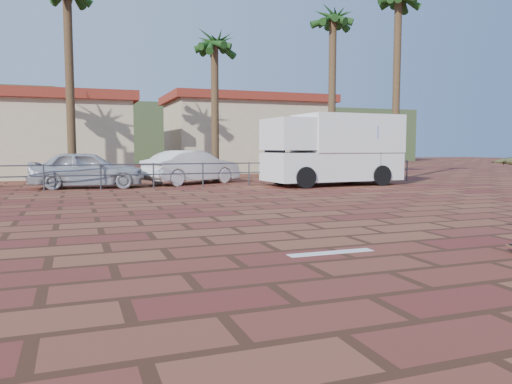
% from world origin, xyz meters
% --- Properties ---
extents(ground, '(120.00, 120.00, 0.00)m').
position_xyz_m(ground, '(0.00, 0.00, 0.00)').
color(ground, brown).
rests_on(ground, ground).
extents(paint_stripe, '(1.40, 0.22, 0.01)m').
position_xyz_m(paint_stripe, '(0.70, -1.20, 0.00)').
color(paint_stripe, white).
rests_on(paint_stripe, ground).
extents(guardrail, '(24.06, 0.06, 1.00)m').
position_xyz_m(guardrail, '(0.00, 12.00, 0.68)').
color(guardrail, '#47494F').
rests_on(guardrail, ground).
extents(palm_center, '(2.40, 2.40, 7.75)m').
position_xyz_m(palm_center, '(3.50, 15.50, 6.36)').
color(palm_center, brown).
rests_on(palm_center, ground).
extents(palm_right, '(2.40, 2.40, 9.05)m').
position_xyz_m(palm_right, '(9.00, 14.00, 7.58)').
color(palm_right, brown).
rests_on(palm_right, ground).
extents(palm_far_right, '(2.40, 2.40, 10.05)m').
position_xyz_m(palm_far_right, '(12.00, 13.00, 8.51)').
color(palm_far_right, brown).
rests_on(palm_far_right, ground).
extents(building_west, '(12.60, 7.60, 4.50)m').
position_xyz_m(building_west, '(-6.00, 22.00, 2.28)').
color(building_west, beige).
rests_on(building_west, ground).
extents(building_east, '(10.60, 6.60, 5.00)m').
position_xyz_m(building_east, '(8.00, 24.00, 2.54)').
color(building_east, beige).
rests_on(building_east, ground).
extents(hill_front, '(70.00, 18.00, 6.00)m').
position_xyz_m(hill_front, '(0.00, 50.00, 3.00)').
color(hill_front, '#384C28').
rests_on(hill_front, ground).
extents(campervan, '(5.90, 2.79, 3.00)m').
position_xyz_m(campervan, '(7.48, 11.06, 1.58)').
color(campervan, white).
rests_on(campervan, ground).
extents(car_silver, '(4.52, 2.24, 1.48)m').
position_xyz_m(car_silver, '(-2.45, 13.00, 0.74)').
color(car_silver, '#B7BABE').
rests_on(car_silver, ground).
extents(car_white, '(4.70, 3.35, 1.47)m').
position_xyz_m(car_white, '(1.97, 13.82, 0.74)').
color(car_white, white).
rests_on(car_white, ground).
extents(street_sign, '(0.49, 0.21, 2.50)m').
position_xyz_m(street_sign, '(9.15, 10.00, 1.75)').
color(street_sign, gray).
rests_on(street_sign, ground).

